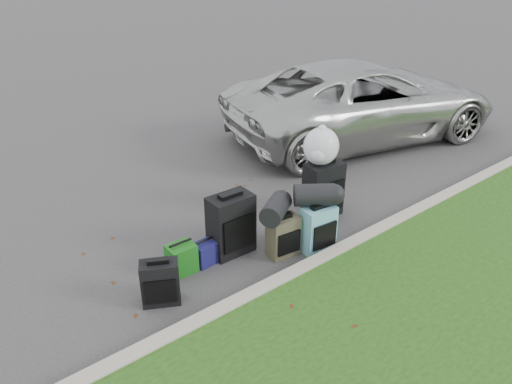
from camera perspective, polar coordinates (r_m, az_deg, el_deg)
ground at (r=6.76m, az=1.73°, el=-4.52°), size 120.00×120.00×0.00m
curb at (r=6.12m, az=7.87°, el=-7.71°), size 120.00×0.18×0.15m
suv at (r=9.96m, az=12.10°, el=10.19°), size 5.78×3.69×1.48m
suitcase_small_black at (r=5.50m, az=-10.88°, el=-10.14°), size 0.46×0.39×0.51m
suitcase_large_black_left at (r=6.15m, az=-2.88°, el=-3.74°), size 0.55×0.34×0.78m
suitcase_olive at (r=6.16m, az=3.14°, el=-5.07°), size 0.41×0.28×0.52m
suitcase_teal at (r=6.28m, az=7.09°, el=-4.20°), size 0.44×0.29×0.60m
suitcase_large_black_right at (r=7.05m, az=7.68°, el=0.31°), size 0.56×0.37×0.79m
tote_green at (r=5.97m, az=-8.50°, el=-7.53°), size 0.32×0.26×0.36m
tote_navy at (r=6.09m, az=-5.87°, el=-7.00°), size 0.28×0.23×0.28m
duffel_left at (r=5.95m, az=2.28°, el=-1.93°), size 0.55×0.48×0.26m
duffel_right at (r=6.12m, az=6.69°, el=-0.34°), size 0.56×0.51×0.28m
trash_bag at (r=6.78m, az=7.45°, el=5.20°), size 0.50×0.50×0.50m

